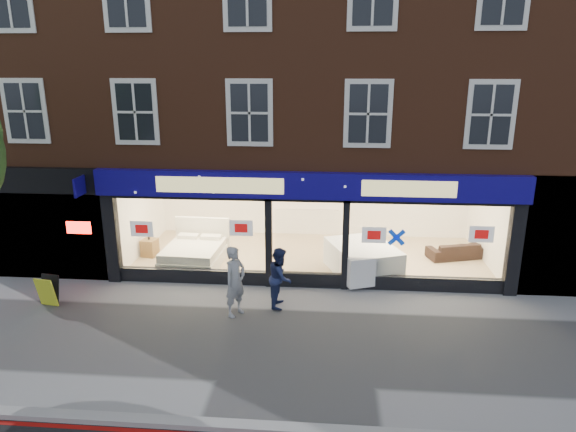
# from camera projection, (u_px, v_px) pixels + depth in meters

# --- Properties ---
(ground) EXTENTS (120.00, 120.00, 0.00)m
(ground) POSITION_uv_depth(u_px,v_px,m) (300.00, 343.00, 11.48)
(ground) COLOR gray
(ground) RESTS_ON ground
(kerb_stone) EXTENTS (60.00, 0.25, 0.12)m
(kerb_stone) POSITION_uv_depth(u_px,v_px,m) (289.00, 429.00, 8.70)
(kerb_stone) COLOR gray
(kerb_stone) RESTS_ON ground
(showroom_floor) EXTENTS (11.00, 4.50, 0.10)m
(showroom_floor) POSITION_uv_depth(u_px,v_px,m) (310.00, 257.00, 16.48)
(showroom_floor) COLOR tan
(showroom_floor) RESTS_ON ground
(building) EXTENTS (19.00, 8.26, 10.30)m
(building) POSITION_uv_depth(u_px,v_px,m) (314.00, 42.00, 16.21)
(building) COLOR brown
(building) RESTS_ON ground
(display_bed) EXTENTS (1.82, 2.18, 1.19)m
(display_bed) POSITION_uv_depth(u_px,v_px,m) (195.00, 252.00, 15.78)
(display_bed) COLOR #EDE4CE
(display_bed) RESTS_ON showroom_floor
(bedside_table) EXTENTS (0.53, 0.53, 0.55)m
(bedside_table) POSITION_uv_depth(u_px,v_px,m) (150.00, 247.00, 16.37)
(bedside_table) COLOR brown
(bedside_table) RESTS_ON showroom_floor
(mattress_stack) EXTENTS (2.32, 2.58, 0.84)m
(mattress_stack) POSITION_uv_depth(u_px,v_px,m) (363.00, 259.00, 15.04)
(mattress_stack) COLOR white
(mattress_stack) RESTS_ON showroom_floor
(sofa) EXTENTS (1.88, 1.16, 0.51)m
(sofa) POSITION_uv_depth(u_px,v_px,m) (456.00, 250.00, 16.20)
(sofa) COLOR black
(sofa) RESTS_ON showroom_floor
(a_board) EXTENTS (0.57, 0.42, 0.80)m
(a_board) POSITION_uv_depth(u_px,v_px,m) (48.00, 291.00, 13.18)
(a_board) COLOR yellow
(a_board) RESTS_ON ground
(pedestrian_grey) EXTENTS (0.70, 0.78, 1.78)m
(pedestrian_grey) POSITION_uv_depth(u_px,v_px,m) (235.00, 281.00, 12.56)
(pedestrian_grey) COLOR #93959A
(pedestrian_grey) RESTS_ON ground
(pedestrian_blue) EXTENTS (0.62, 0.78, 1.57)m
(pedestrian_blue) POSITION_uv_depth(u_px,v_px,m) (280.00, 277.00, 13.06)
(pedestrian_blue) COLOR #1B244E
(pedestrian_blue) RESTS_ON ground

